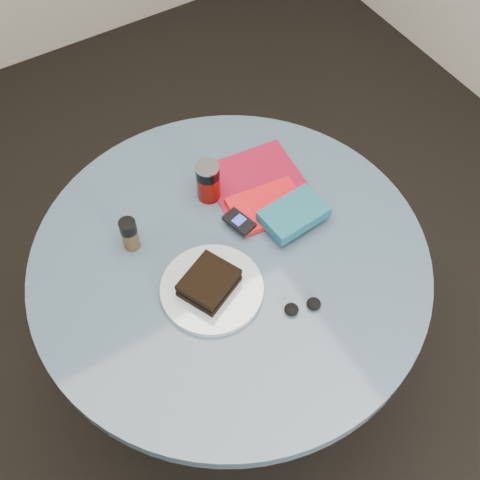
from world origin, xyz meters
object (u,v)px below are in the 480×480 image
magazine (253,176)px  headphones (303,306)px  soda_can (208,181)px  novel (294,214)px  table (231,289)px  mp3_player (239,222)px  plate (212,289)px  sandwich (209,283)px  red_book (267,206)px  pepper_grinder (130,234)px

magazine → headphones: headphones is taller
soda_can → magazine: bearing=-1.6°
novel → soda_can: bearing=121.5°
table → magazine: 0.32m
soda_can → mp3_player: soda_can is taller
magazine → mp3_player: bearing=-127.4°
table → mp3_player: 0.21m
novel → mp3_player: 0.14m
plate → table: bearing=35.5°
sandwich → red_book: size_ratio=0.83×
table → pepper_grinder: bearing=140.8°
novel → mp3_player: novel is taller
pepper_grinder → novel: size_ratio=0.60×
red_book → soda_can: bearing=139.4°
magazine → novel: novel is taller
red_book → novel: 0.08m
mp3_player → magazine: bearing=46.6°
sandwich → magazine: (0.28, 0.25, -0.04)m
plate → magazine: (0.27, 0.25, -0.01)m
magazine → red_book: size_ratio=1.30×
pepper_grinder → headphones: size_ratio=1.02×
pepper_grinder → magazine: (0.38, 0.04, -0.05)m
magazine → soda_can: bearing=-175.7°
plate → soda_can: 0.30m
soda_can → mp3_player: 0.14m
table → sandwich: sandwich is taller
plate → headphones: headphones is taller
pepper_grinder → novel: 0.41m
sandwich → novel: bearing=12.7°
sandwich → red_book: (0.25, 0.14, -0.03)m
red_book → table: bearing=-147.2°
red_book → mp3_player: (-0.09, -0.01, 0.01)m
table → pepper_grinder: size_ratio=10.29×
headphones → table: bearing=108.4°
soda_can → red_book: 0.17m
novel → red_book: bearing=109.4°
sandwich → soda_can: (0.14, 0.25, 0.02)m
soda_can → novel: size_ratio=0.72×
table → headphones: (0.07, -0.21, 0.17)m
table → headphones: headphones is taller
magazine → sandwich: bearing=-132.0°
plate → headphones: size_ratio=2.59×
table → red_book: (0.16, 0.08, 0.18)m
magazine → novel: (0.01, -0.19, 0.03)m
red_book → headphones: bearing=-100.1°
soda_can → red_book: (0.11, -0.12, -0.05)m
sandwich → novel: size_ratio=0.97×
table → red_book: bearing=25.9°
plate → novel: novel is taller
sandwich → soda_can: 0.29m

